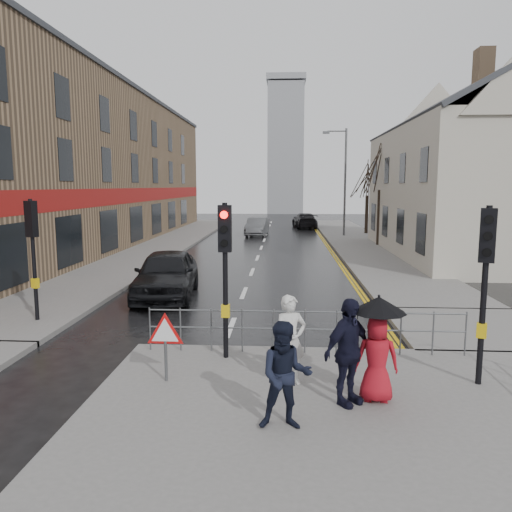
# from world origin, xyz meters

# --- Properties ---
(ground) EXTENTS (120.00, 120.00, 0.00)m
(ground) POSITION_xyz_m (0.00, 0.00, 0.00)
(ground) COLOR black
(ground) RESTS_ON ground
(near_pavement) EXTENTS (10.00, 9.00, 0.14)m
(near_pavement) POSITION_xyz_m (3.00, -3.50, 0.07)
(near_pavement) COLOR #605E5B
(near_pavement) RESTS_ON ground
(left_pavement) EXTENTS (4.00, 44.00, 0.14)m
(left_pavement) POSITION_xyz_m (-6.50, 23.00, 0.07)
(left_pavement) COLOR #605E5B
(left_pavement) RESTS_ON ground
(right_pavement) EXTENTS (4.00, 40.00, 0.14)m
(right_pavement) POSITION_xyz_m (6.50, 25.00, 0.07)
(right_pavement) COLOR #605E5B
(right_pavement) RESTS_ON ground
(pavement_bridge_right) EXTENTS (4.00, 4.20, 0.14)m
(pavement_bridge_right) POSITION_xyz_m (6.50, 3.00, 0.07)
(pavement_bridge_right) COLOR #605E5B
(pavement_bridge_right) RESTS_ON ground
(building_left_terrace) EXTENTS (8.00, 42.00, 10.00)m
(building_left_terrace) POSITION_xyz_m (-12.00, 22.00, 5.00)
(building_left_terrace) COLOR #86694D
(building_left_terrace) RESTS_ON ground
(building_right_cream) EXTENTS (9.00, 16.40, 10.10)m
(building_right_cream) POSITION_xyz_m (12.00, 18.00, 4.78)
(building_right_cream) COLOR #B6B19F
(building_right_cream) RESTS_ON ground
(church_tower) EXTENTS (5.00, 5.00, 18.00)m
(church_tower) POSITION_xyz_m (1.50, 62.00, 9.00)
(church_tower) COLOR gray
(church_tower) RESTS_ON ground
(traffic_signal_near_left) EXTENTS (0.28, 0.27, 3.40)m
(traffic_signal_near_left) POSITION_xyz_m (0.20, 0.20, 2.46)
(traffic_signal_near_left) COLOR black
(traffic_signal_near_left) RESTS_ON near_pavement
(traffic_signal_near_right) EXTENTS (0.34, 0.33, 3.40)m
(traffic_signal_near_right) POSITION_xyz_m (5.20, -1.00, 2.46)
(traffic_signal_near_right) COLOR black
(traffic_signal_near_right) RESTS_ON near_pavement
(traffic_signal_far_left) EXTENTS (0.34, 0.33, 3.40)m
(traffic_signal_far_left) POSITION_xyz_m (-5.50, 3.00, 2.46)
(traffic_signal_far_left) COLOR black
(traffic_signal_far_left) RESTS_ON left_pavement
(guard_railing_front) EXTENTS (7.14, 0.04, 1.00)m
(guard_railing_front) POSITION_xyz_m (1.95, 0.60, 0.86)
(guard_railing_front) COLOR #595B5E
(guard_railing_front) RESTS_ON near_pavement
(warning_sign) EXTENTS (0.80, 0.07, 1.35)m
(warning_sign) POSITION_xyz_m (-0.80, -1.21, 1.04)
(warning_sign) COLOR #595B5E
(warning_sign) RESTS_ON near_pavement
(street_lamp) EXTENTS (1.83, 0.25, 8.00)m
(street_lamp) POSITION_xyz_m (5.82, 28.00, 4.71)
(street_lamp) COLOR #595B5E
(street_lamp) RESTS_ON right_pavement
(tree_near) EXTENTS (2.40, 2.40, 6.58)m
(tree_near) POSITION_xyz_m (7.50, 22.00, 5.14)
(tree_near) COLOR black
(tree_near) RESTS_ON right_pavement
(tree_far) EXTENTS (2.40, 2.40, 5.64)m
(tree_far) POSITION_xyz_m (8.00, 30.00, 4.42)
(tree_far) COLOR black
(tree_far) RESTS_ON right_pavement
(pedestrian_a) EXTENTS (0.73, 0.61, 1.72)m
(pedestrian_a) POSITION_xyz_m (1.60, -1.21, 1.00)
(pedestrian_a) COLOR silver
(pedestrian_a) RESTS_ON near_pavement
(pedestrian_b) EXTENTS (0.85, 0.68, 1.70)m
(pedestrian_b) POSITION_xyz_m (1.51, -2.98, 0.99)
(pedestrian_b) COLOR black
(pedestrian_b) RESTS_ON near_pavement
(pedestrian_with_umbrella) EXTENTS (0.96, 0.96, 1.87)m
(pedestrian_with_umbrella) POSITION_xyz_m (3.10, -1.88, 1.21)
(pedestrian_with_umbrella) COLOR #A81320
(pedestrian_with_umbrella) RESTS_ON near_pavement
(pedestrian_d) EXTENTS (1.12, 1.07, 1.87)m
(pedestrian_d) POSITION_xyz_m (2.57, -2.04, 1.07)
(pedestrian_d) COLOR black
(pedestrian_d) RESTS_ON near_pavement
(car_parked) EXTENTS (2.38, 5.05, 1.67)m
(car_parked) POSITION_xyz_m (-2.66, 6.67, 0.83)
(car_parked) COLOR black
(car_parked) RESTS_ON ground
(car_mid) EXTENTS (1.81, 4.38, 1.41)m
(car_mid) POSITION_xyz_m (-0.70, 28.85, 0.71)
(car_mid) COLOR #515357
(car_mid) RESTS_ON ground
(car_far) EXTENTS (2.38, 4.98, 1.40)m
(car_far) POSITION_xyz_m (3.32, 36.18, 0.70)
(car_far) COLOR black
(car_far) RESTS_ON ground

